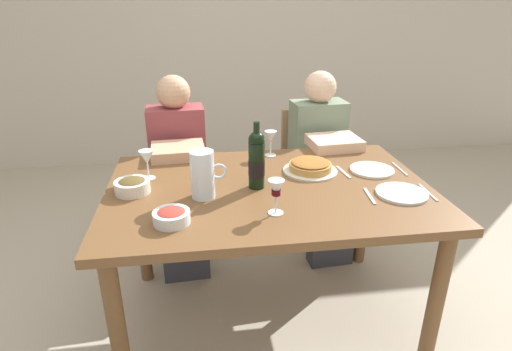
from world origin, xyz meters
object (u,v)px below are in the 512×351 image
salad_bowl (171,216)px  wine_glass_left_diner (147,158)px  wine_glass_right_diner (271,138)px  diner_left (179,169)px  olive_bowl (132,185)px  diner_right (322,160)px  baked_tart (310,166)px  chair_left (180,172)px  dining_table (269,204)px  water_pitcher (203,177)px  dinner_plate_left_setting (372,170)px  dinner_plate_right_setting (402,193)px  wine_glass_centre (276,190)px  wine_bottle (257,160)px  chair_right (310,164)px

salad_bowl → wine_glass_left_diner: 0.48m
wine_glass_right_diner → diner_left: bearing=156.6°
olive_bowl → diner_right: diner_right is taller
baked_tart → chair_left: bearing=133.8°
dining_table → water_pitcher: (-0.30, -0.07, 0.19)m
dining_table → wine_glass_left_diner: 0.62m
salad_bowl → baked_tart: bearing=32.9°
wine_glass_right_diner → dinner_plate_left_setting: 0.57m
baked_tart → diner_left: size_ratio=0.24×
water_pitcher → dining_table: bearing=12.6°
dinner_plate_right_setting → dinner_plate_left_setting: bearing=94.8°
wine_glass_left_diner → salad_bowl: bearing=-74.1°
water_pitcher → wine_glass_centre: 0.35m
wine_bottle → wine_glass_right_diner: size_ratio=2.21×
wine_bottle → wine_glass_left_diner: size_ratio=2.17×
baked_tart → dining_table: bearing=-147.8°
wine_glass_right_diner → wine_bottle: bearing=-108.4°
chair_right → diner_left: bearing=11.9°
wine_glass_left_diner → chair_left: bearing=81.0°
dinner_plate_right_setting → chair_left: size_ratio=0.26×
water_pitcher → dinner_plate_left_setting: bearing=12.0°
baked_tart → wine_glass_left_diner: 0.81m
chair_right → water_pitcher: bearing=47.7°
wine_glass_left_diner → diner_right: (1.02, 0.48, -0.25)m
dining_table → chair_right: (0.44, 0.89, -0.17)m
dinner_plate_left_setting → diner_right: bearing=99.6°
water_pitcher → salad_bowl: size_ratio=1.46×
olive_bowl → chair_right: chair_right is taller
dinner_plate_left_setting → diner_right: 0.57m
wine_glass_left_diner → diner_left: 0.54m
water_pitcher → wine_glass_left_diner: water_pitcher is taller
wine_bottle → water_pitcher: (-0.25, -0.07, -0.04)m
dining_table → water_pitcher: bearing=-167.4°
dining_table → dinner_plate_left_setting: (0.55, 0.11, 0.10)m
salad_bowl → olive_bowl: bearing=121.5°
water_pitcher → dinner_plate_left_setting: 0.88m
chair_right → dinner_plate_right_setting: bearing=92.7°
dinner_plate_right_setting → water_pitcher: bearing=173.5°
wine_glass_left_diner → wine_glass_right_diner: wine_glass_left_diner is taller
olive_bowl → wine_glass_centre: bearing=-25.2°
baked_tart → dinner_plate_right_setting: baked_tart is taller
dinner_plate_right_setting → diner_left: diner_left is taller
olive_bowl → dinner_plate_left_setting: bearing=4.5°
water_pitcher → chair_right: water_pitcher is taller
diner_left → wine_glass_centre: bearing=111.8°
salad_bowl → wine_glass_right_diner: 0.87m
baked_tart → chair_right: size_ratio=0.31×
baked_tart → wine_glass_right_diner: wine_glass_right_diner is taller
water_pitcher → dinner_plate_left_setting: size_ratio=0.96×
dinner_plate_left_setting → diner_left: (-0.99, 0.52, -0.15)m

